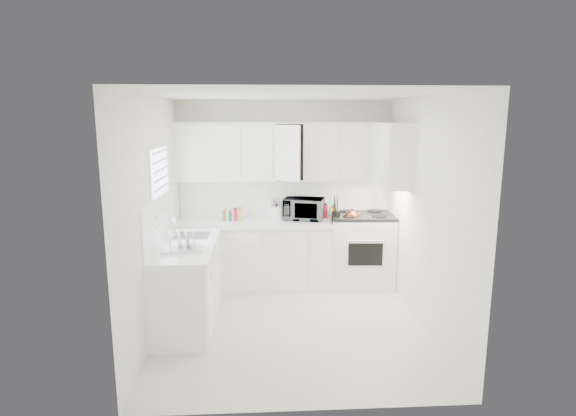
{
  "coord_description": "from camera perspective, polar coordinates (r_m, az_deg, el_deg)",
  "views": [
    {
      "loc": [
        -0.33,
        -5.03,
        2.38
      ],
      "look_at": [
        0.0,
        0.7,
        1.25
      ],
      "focal_mm": 29.1,
      "sensor_mm": 36.0,
      "label": 1
    }
  ],
  "objects": [
    {
      "name": "backsplash_back",
      "position": [
        6.73,
        -0.44,
        1.25
      ],
      "size": [
        2.98,
        0.02,
        0.55
      ],
      "primitive_type": "cube",
      "color": "white",
      "rests_on": "wall_back"
    },
    {
      "name": "sink",
      "position": [
        5.79,
        -11.75,
        -2.16
      ],
      "size": [
        0.42,
        0.38,
        0.3
      ],
      "primitive_type": null,
      "color": "gray",
      "rests_on": "countertop_left"
    },
    {
      "name": "wall_front",
      "position": [
        3.61,
        2.13,
        -6.27
      ],
      "size": [
        3.0,
        0.0,
        3.0
      ],
      "primitive_type": "plane",
      "rotation": [
        -1.57,
        0.0,
        0.0
      ],
      "color": "white",
      "rests_on": "ground"
    },
    {
      "name": "rice_cooker",
      "position": [
        6.58,
        -1.41,
        -0.43
      ],
      "size": [
        0.26,
        0.26,
        0.22
      ],
      "primitive_type": null,
      "rotation": [
        0.0,
        0.0,
        0.19
      ],
      "color": "white",
      "rests_on": "countertop_back"
    },
    {
      "name": "tea_kettle",
      "position": [
        6.43,
        7.81,
        -0.92
      ],
      "size": [
        0.25,
        0.22,
        0.22
      ],
      "primitive_type": null,
      "rotation": [
        0.0,
        0.0,
        -0.1
      ],
      "color": "brown",
      "rests_on": "stove"
    },
    {
      "name": "countertop_back",
      "position": [
        6.48,
        -3.75,
        -1.85
      ],
      "size": [
        2.24,
        0.64,
        0.05
      ],
      "primitive_type": "cube",
      "color": "white",
      "rests_on": "lower_cabinets_back"
    },
    {
      "name": "wall_back",
      "position": [
        6.72,
        -0.45,
        1.9
      ],
      "size": [
        3.0,
        0.0,
        3.0
      ],
      "primitive_type": "plane",
      "rotation": [
        1.57,
        0.0,
        0.0
      ],
      "color": "white",
      "rests_on": "ground"
    },
    {
      "name": "microwave",
      "position": [
        6.56,
        1.95,
        0.18
      ],
      "size": [
        0.6,
        0.43,
        0.37
      ],
      "primitive_type": "imported",
      "rotation": [
        0.0,
        0.0,
        -0.27
      ],
      "color": "gray",
      "rests_on": "countertop_back"
    },
    {
      "name": "wall_left",
      "position": [
        5.27,
        -16.04,
        -1.12
      ],
      "size": [
        0.0,
        3.2,
        3.2
      ],
      "primitive_type": "plane",
      "rotation": [
        1.57,
        0.0,
        1.57
      ],
      "color": "white",
      "rests_on": "ground"
    },
    {
      "name": "floor",
      "position": [
        5.57,
        0.43,
        -14.14
      ],
      "size": [
        3.2,
        3.2,
        0.0
      ],
      "primitive_type": "plane",
      "color": "white",
      "rests_on": "ground"
    },
    {
      "name": "spice_left_0",
      "position": [
        6.61,
        -7.74,
        -0.88
      ],
      "size": [
        0.06,
        0.06,
        0.13
      ],
      "primitive_type": "cylinder",
      "color": "olive",
      "rests_on": "countertop_back"
    },
    {
      "name": "countertop_left",
      "position": [
        5.49,
        -12.21,
        -4.47
      ],
      "size": [
        0.64,
        1.62,
        0.05
      ],
      "primitive_type": "cube",
      "color": "white",
      "rests_on": "lower_cabinets_left"
    },
    {
      "name": "spice_left_3",
      "position": [
        6.51,
        -5.82,
        -1.02
      ],
      "size": [
        0.06,
        0.06,
        0.13
      ],
      "primitive_type": "cylinder",
      "color": "yellow",
      "rests_on": "countertop_back"
    },
    {
      "name": "paper_towel",
      "position": [
        6.67,
        -2.14,
        -0.06
      ],
      "size": [
        0.12,
        0.12,
        0.27
      ],
      "primitive_type": "cylinder",
      "color": "white",
      "rests_on": "countertop_back"
    },
    {
      "name": "upper_cabinets_back",
      "position": [
        6.53,
        -0.37,
        3.4
      ],
      "size": [
        3.0,
        0.33,
        0.8
      ],
      "primitive_type": null,
      "color": "white",
      "rests_on": "wall_back"
    },
    {
      "name": "lower_cabinets_back",
      "position": [
        6.62,
        -3.69,
        -5.84
      ],
      "size": [
        2.22,
        0.6,
        0.9
      ],
      "primitive_type": null,
      "color": "white",
      "rests_on": "floor"
    },
    {
      "name": "frying_pan",
      "position": [
        6.83,
        10.25,
        -0.98
      ],
      "size": [
        0.32,
        0.51,
        0.04
      ],
      "primitive_type": null,
      "rotation": [
        0.0,
        0.0,
        -0.06
      ],
      "color": "black",
      "rests_on": "stove"
    },
    {
      "name": "ceiling",
      "position": [
        5.04,
        0.47,
        13.64
      ],
      "size": [
        3.2,
        3.2,
        0.0
      ],
      "primitive_type": "plane",
      "rotation": [
        3.14,
        0.0,
        0.0
      ],
      "color": "white",
      "rests_on": "ground"
    },
    {
      "name": "sauce_right_2",
      "position": [
        6.7,
        5.52,
        -0.4
      ],
      "size": [
        0.06,
        0.06,
        0.19
      ],
      "primitive_type": "cylinder",
      "color": "brown",
      "rests_on": "countertop_back"
    },
    {
      "name": "wall_right",
      "position": [
        5.46,
        16.36,
        -0.72
      ],
      "size": [
        0.0,
        3.2,
        3.2
      ],
      "primitive_type": "plane",
      "rotation": [
        1.57,
        0.0,
        -1.57
      ],
      "color": "white",
      "rests_on": "ground"
    },
    {
      "name": "dish_rack",
      "position": [
        5.2,
        -12.96,
        -3.78
      ],
      "size": [
        0.47,
        0.38,
        0.23
      ],
      "primitive_type": null,
      "rotation": [
        0.0,
        0.0,
        0.16
      ],
      "color": "white",
      "rests_on": "countertop_left"
    },
    {
      "name": "sauce_right_1",
      "position": [
        6.64,
        5.13,
        -0.51
      ],
      "size": [
        0.06,
        0.06,
        0.19
      ],
      "primitive_type": "cylinder",
      "color": "yellow",
      "rests_on": "countertop_back"
    },
    {
      "name": "upper_cabinets_right",
      "position": [
        6.15,
        12.47,
        2.64
      ],
      "size": [
        0.33,
        0.9,
        0.8
      ],
      "primitive_type": null,
      "color": "white",
      "rests_on": "wall_right"
    },
    {
      "name": "lower_cabinets_left",
      "position": [
        5.64,
        -12.12,
        -9.13
      ],
      "size": [
        0.6,
        1.6,
        0.9
      ],
      "primitive_type": null,
      "color": "white",
      "rests_on": "floor"
    },
    {
      "name": "backsplash_left",
      "position": [
        5.48,
        -15.45,
        -1.44
      ],
      "size": [
        0.02,
        1.6,
        0.55
      ],
      "primitive_type": "cube",
      "color": "white",
      "rests_on": "wall_left"
    },
    {
      "name": "stove",
      "position": [
        6.71,
        8.97,
        -3.85
      ],
      "size": [
        0.9,
        0.75,
        1.32
      ],
      "primitive_type": null,
      "rotation": [
        0.0,
        0.0,
        -0.06
      ],
      "color": "white",
      "rests_on": "floor"
    },
    {
      "name": "utensil_crock",
      "position": [
        6.38,
        5.87,
        -0.1
      ],
      "size": [
        0.14,
        0.14,
        0.38
      ],
      "primitive_type": null,
      "rotation": [
        0.0,
        0.0,
        -0.12
      ],
      "color": "black",
      "rests_on": "countertop_back"
    },
    {
      "name": "sauce_right_0",
      "position": [
        6.69,
        4.59,
        -0.41
      ],
      "size": [
        0.06,
        0.06,
        0.19
      ],
      "primitive_type": "cylinder",
      "color": "#D71C4F",
      "rests_on": "countertop_back"
    },
    {
      "name": "spice_left_2",
      "position": [
        6.6,
        -6.44,
        -0.87
      ],
      "size": [
        0.06,
        0.06,
        0.13
      ],
      "primitive_type": "cylinder",
      "color": "#D71C4F",
      "rests_on": "countertop_back"
    },
    {
      "name": "window_blinds",
      "position": [
        5.56,
        -15.2,
        2.17
      ],
      "size": [
        0.06,
        0.96,
        1.06
      ],
      "primitive_type": null,
      "color": "white",
      "rests_on": "wall_left"
    },
    {
      "name": "spice_left_1",
      "position": [
        6.52,
        -7.14,
        -1.04
      ],
      "size": [
        0.06,
        0.06,
        0.13
      ],
      "primitive_type": "cylinder",
      "color": "#277733",
      "rests_on": "countertop_back"
    }
  ]
}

